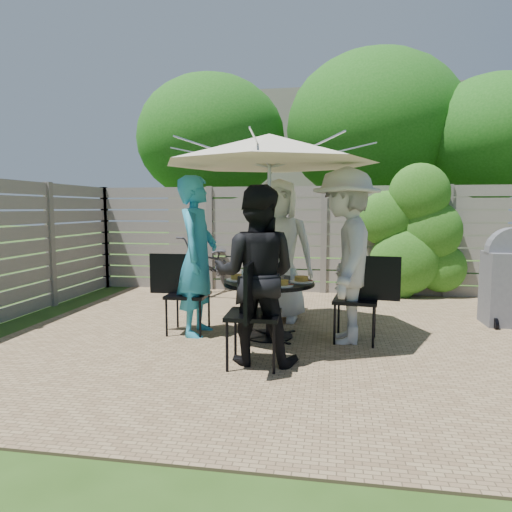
% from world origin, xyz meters
% --- Properties ---
extents(backyard_envelope, '(60.00, 60.00, 5.00)m').
position_xyz_m(backyard_envelope, '(0.09, 10.29, 2.61)').
color(backyard_envelope, '#2B4A17').
rests_on(backyard_envelope, ground).
extents(patio_table, '(1.01, 1.01, 0.65)m').
position_xyz_m(patio_table, '(-0.54, 0.15, 0.46)').
color(patio_table, black).
rests_on(patio_table, ground).
extents(umbrella, '(2.37, 2.37, 2.27)m').
position_xyz_m(umbrella, '(-0.54, 0.15, 2.10)').
color(umbrella, silver).
rests_on(umbrella, ground).
extents(chair_back, '(0.45, 0.65, 0.89)m').
position_xyz_m(chair_back, '(-0.53, 1.12, 0.27)').
color(chair_back, black).
rests_on(chair_back, ground).
extents(person_back, '(0.91, 0.60, 1.84)m').
position_xyz_m(person_back, '(-0.53, 0.98, 0.92)').
color(person_back, silver).
rests_on(person_back, ground).
extents(chair_left, '(0.68, 0.46, 0.94)m').
position_xyz_m(chair_left, '(-1.51, 0.17, 0.28)').
color(chair_left, black).
rests_on(chair_left, ground).
extents(person_left, '(0.45, 0.67, 1.83)m').
position_xyz_m(person_left, '(-1.37, 0.16, 0.92)').
color(person_left, teal).
rests_on(person_left, ground).
extents(chair_front, '(0.50, 0.73, 1.00)m').
position_xyz_m(chair_front, '(-0.55, -0.81, 0.30)').
color(chair_front, black).
rests_on(chair_front, ground).
extents(person_front, '(0.82, 0.65, 1.68)m').
position_xyz_m(person_front, '(-0.55, -0.68, 0.84)').
color(person_front, black).
rests_on(person_front, ground).
extents(chair_right, '(0.72, 0.51, 0.96)m').
position_xyz_m(chair_right, '(0.42, 0.14, 0.29)').
color(chair_right, black).
rests_on(chair_right, ground).
extents(person_right, '(0.72, 1.23, 1.90)m').
position_xyz_m(person_right, '(0.29, 0.14, 0.95)').
color(person_right, '#BCB9B6').
rests_on(person_right, ground).
extents(plate_back, '(0.26, 0.26, 0.06)m').
position_xyz_m(plate_back, '(-0.54, 0.51, 0.68)').
color(plate_back, white).
rests_on(plate_back, patio_table).
extents(plate_left, '(0.26, 0.26, 0.06)m').
position_xyz_m(plate_left, '(-0.90, 0.16, 0.68)').
color(plate_left, white).
rests_on(plate_left, patio_table).
extents(plate_front, '(0.26, 0.26, 0.06)m').
position_xyz_m(plate_front, '(-0.55, -0.21, 0.68)').
color(plate_front, white).
rests_on(plate_front, patio_table).
extents(plate_right, '(0.26, 0.26, 0.06)m').
position_xyz_m(plate_right, '(-0.18, 0.15, 0.68)').
color(plate_right, white).
rests_on(plate_right, patio_table).
extents(plate_extra, '(0.24, 0.24, 0.06)m').
position_xyz_m(plate_extra, '(-0.37, -0.15, 0.68)').
color(plate_extra, white).
rests_on(plate_extra, patio_table).
extents(glass_back, '(0.07, 0.07, 0.14)m').
position_xyz_m(glass_back, '(-0.64, 0.42, 0.72)').
color(glass_back, silver).
rests_on(glass_back, patio_table).
extents(glass_left, '(0.07, 0.07, 0.14)m').
position_xyz_m(glass_left, '(-0.80, 0.05, 0.72)').
color(glass_left, silver).
rests_on(glass_left, patio_table).
extents(glass_front, '(0.07, 0.07, 0.14)m').
position_xyz_m(glass_front, '(-0.44, -0.11, 0.72)').
color(glass_front, silver).
rests_on(glass_front, patio_table).
extents(glass_right, '(0.07, 0.07, 0.14)m').
position_xyz_m(glass_right, '(-0.28, 0.26, 0.72)').
color(glass_right, silver).
rests_on(glass_right, patio_table).
extents(syrup_jug, '(0.09, 0.09, 0.16)m').
position_xyz_m(syrup_jug, '(-0.60, 0.21, 0.73)').
color(syrup_jug, '#59280C').
rests_on(syrup_jug, patio_table).
extents(coffee_cup, '(0.08, 0.08, 0.12)m').
position_xyz_m(coffee_cup, '(-0.44, 0.37, 0.71)').
color(coffee_cup, '#C6B293').
rests_on(coffee_cup, patio_table).
extents(bicycle, '(1.24, 2.03, 1.01)m').
position_xyz_m(bicycle, '(-1.87, 2.60, 0.50)').
color(bicycle, '#333338').
rests_on(bicycle, ground).
extents(bbq_grill, '(0.61, 0.47, 1.23)m').
position_xyz_m(bbq_grill, '(2.33, 1.18, 0.56)').
color(bbq_grill, slate).
rests_on(bbq_grill, ground).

